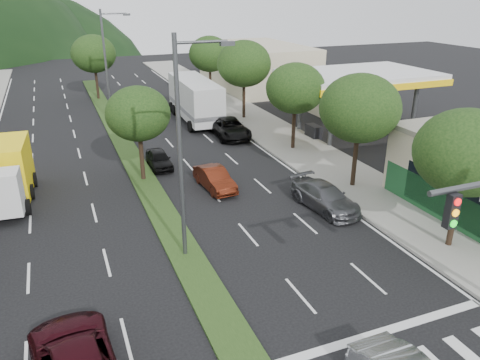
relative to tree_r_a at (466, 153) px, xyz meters
name	(u,v)px	position (x,y,z in m)	size (l,w,h in m)	color
sidewalk_right	(271,131)	(0.50, 21.00, -4.75)	(5.00, 90.00, 0.15)	gray
median	(120,137)	(-12.00, 24.00, -4.76)	(1.60, 56.00, 0.12)	#1C3513
gas_canopy	(359,79)	(7.00, 18.00, -0.17)	(12.20, 8.20, 5.25)	silver
bldg_right_far	(257,66)	(7.50, 40.00, -2.22)	(10.00, 16.00, 5.20)	beige
tree_r_a	(466,153)	(0.00, 0.00, 0.00)	(4.60, 4.60, 6.63)	black
tree_r_b	(360,108)	(0.00, 8.00, 0.22)	(4.80, 4.80, 6.94)	black
tree_r_c	(295,88)	(0.00, 16.00, -0.07)	(4.40, 4.40, 6.48)	black
tree_r_d	(244,64)	(0.00, 26.00, 0.36)	(5.00, 5.00, 7.17)	black
tree_r_e	(210,54)	(0.00, 36.00, 0.07)	(4.60, 4.60, 6.71)	black
tree_med_near	(138,114)	(-12.00, 14.00, -0.39)	(4.00, 4.00, 6.02)	black
tree_med_far	(93,54)	(-12.00, 40.00, 0.19)	(4.80, 4.80, 6.94)	black
streetlight_near	(184,141)	(-11.79, 4.00, 0.76)	(2.60, 0.25, 10.00)	#47494C
streetlight_mid	(108,62)	(-11.79, 29.00, 0.76)	(2.60, 0.25, 10.00)	#47494C
car_queue_a	(159,159)	(-10.50, 15.96, -4.21)	(1.44, 3.58, 1.22)	black
car_queue_b	(325,197)	(-3.29, 5.96, -4.12)	(1.97, 4.85, 1.41)	#4E4E53
car_queue_c	(215,179)	(-8.13, 10.96, -4.16)	(1.40, 4.02, 1.32)	#531C0D
car_queue_d	(230,128)	(-3.35, 20.96, -4.05)	(2.54, 5.51, 1.53)	black
car_queue_e	(153,117)	(-8.39, 27.68, -4.22)	(1.43, 3.55, 1.21)	#47474C
car_queue_f	(186,101)	(-3.81, 32.68, -4.22)	(1.69, 4.15, 1.20)	black
box_truck	(7,175)	(-19.86, 13.93, -3.26)	(3.00, 6.86, 3.31)	silver
motorhome	(195,99)	(-4.47, 27.16, -2.78)	(3.44, 10.09, 3.84)	silver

